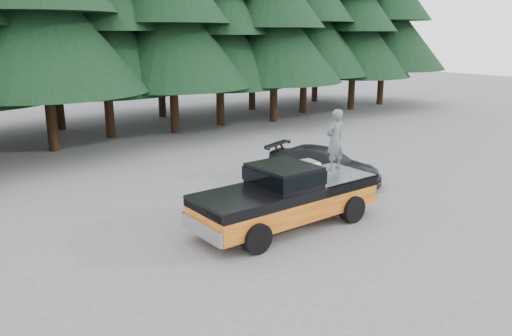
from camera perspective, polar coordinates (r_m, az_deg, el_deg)
ground at (r=14.28m, az=-1.53°, el=-8.04°), size 120.00×120.00×0.00m
pickup_truck at (r=14.93m, az=3.44°, el=-4.26°), size 6.00×2.04×1.33m
truck_cab at (r=14.58m, az=3.20°, el=-0.78°), size 1.66×1.90×0.59m
air_compressor at (r=15.31m, az=5.74°, el=-0.27°), size 0.77×0.66×0.48m
man_on_bed at (r=16.22m, az=9.02°, el=3.21°), size 0.74×0.51×1.97m
parked_car at (r=19.57m, az=7.73°, el=0.36°), size 3.17×4.93×1.33m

